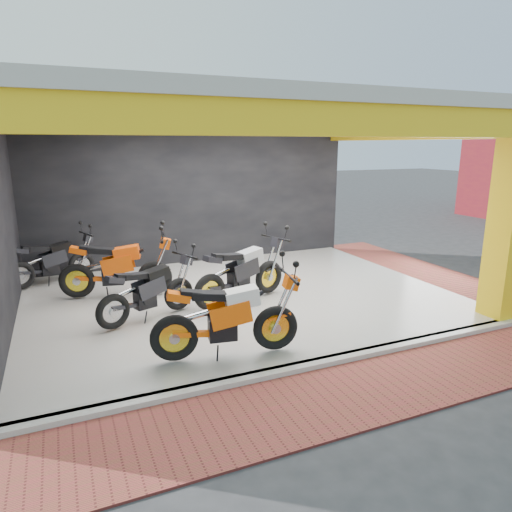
# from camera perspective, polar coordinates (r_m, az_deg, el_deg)

# --- Properties ---
(ground) EXTENTS (80.00, 80.00, 0.00)m
(ground) POSITION_cam_1_polar(r_m,az_deg,el_deg) (7.38, 3.96, -10.27)
(ground) COLOR #2D2D30
(ground) RESTS_ON ground
(showroom_floor) EXTENTS (8.00, 6.00, 0.10)m
(showroom_floor) POSITION_cam_1_polar(r_m,az_deg,el_deg) (9.06, -1.87, -5.26)
(showroom_floor) COLOR silver
(showroom_floor) RESTS_ON ground
(showroom_ceiling) EXTENTS (8.40, 6.40, 0.20)m
(showroom_ceiling) POSITION_cam_1_polar(r_m,az_deg,el_deg) (8.58, -2.07, 17.75)
(showroom_ceiling) COLOR beige
(showroom_ceiling) RESTS_ON corner_column
(back_wall) EXTENTS (8.20, 0.20, 3.50)m
(back_wall) POSITION_cam_1_polar(r_m,az_deg,el_deg) (11.57, -7.66, 7.44)
(back_wall) COLOR black
(back_wall) RESTS_ON ground
(corner_column) EXTENTS (0.50, 0.50, 3.50)m
(corner_column) POSITION_cam_1_polar(r_m,az_deg,el_deg) (8.73, 29.12, 3.78)
(corner_column) COLOR yellow
(corner_column) RESTS_ON ground
(header_beam_front) EXTENTS (8.40, 0.30, 0.40)m
(header_beam_front) POSITION_cam_1_polar(r_m,az_deg,el_deg) (5.88, 9.17, 16.48)
(header_beam_front) COLOR yellow
(header_beam_front) RESTS_ON corner_column
(header_beam_right) EXTENTS (0.30, 6.40, 0.40)m
(header_beam_right) POSITION_cam_1_polar(r_m,az_deg,el_deg) (10.70, 19.02, 14.65)
(header_beam_right) COLOR yellow
(header_beam_right) RESTS_ON corner_column
(floor_kerb) EXTENTS (8.00, 0.20, 0.10)m
(floor_kerb) POSITION_cam_1_polar(r_m,az_deg,el_deg) (6.56, 8.16, -13.13)
(floor_kerb) COLOR silver
(floor_kerb) RESTS_ON ground
(paver_front) EXTENTS (9.00, 1.40, 0.03)m
(paver_front) POSITION_cam_1_polar(r_m,az_deg,el_deg) (6.01, 12.18, -16.37)
(paver_front) COLOR #963631
(paver_front) RESTS_ON ground
(paver_right) EXTENTS (1.40, 7.00, 0.03)m
(paver_right) POSITION_cam_1_polar(r_m,az_deg,el_deg) (11.64, 20.68, -2.01)
(paver_right) COLOR #963631
(paver_right) RESTS_ON ground
(moto_hero) EXTENTS (2.31, 1.16, 1.35)m
(moto_hero) POSITION_cam_1_polar(r_m,az_deg,el_deg) (6.49, 2.47, -6.36)
(moto_hero) COLOR #FF5E0A
(moto_hero) RESTS_ON showroom_floor
(moto_row_a) EXTENTS (2.35, 1.44, 1.35)m
(moto_row_a) POSITION_cam_1_polar(r_m,az_deg,el_deg) (8.94, 1.62, -0.67)
(moto_row_a) COLOR black
(moto_row_a) RESTS_ON showroom_floor
(moto_row_b) EXTENTS (2.09, 1.38, 1.20)m
(moto_row_b) POSITION_cam_1_polar(r_m,az_deg,el_deg) (8.18, -9.72, -2.80)
(moto_row_b) COLOR black
(moto_row_b) RESTS_ON showroom_floor
(moto_row_c) EXTENTS (2.39, 1.36, 1.38)m
(moto_row_c) POSITION_cam_1_polar(r_m,az_deg,el_deg) (9.10, -12.63, -0.65)
(moto_row_c) COLOR #E95009
(moto_row_c) RESTS_ON showroom_floor
(moto_row_d) EXTENTS (2.07, 1.31, 1.19)m
(moto_row_d) POSITION_cam_1_polar(r_m,az_deg,el_deg) (10.73, -21.09, 0.41)
(moto_row_d) COLOR black
(moto_row_d) RESTS_ON showroom_floor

